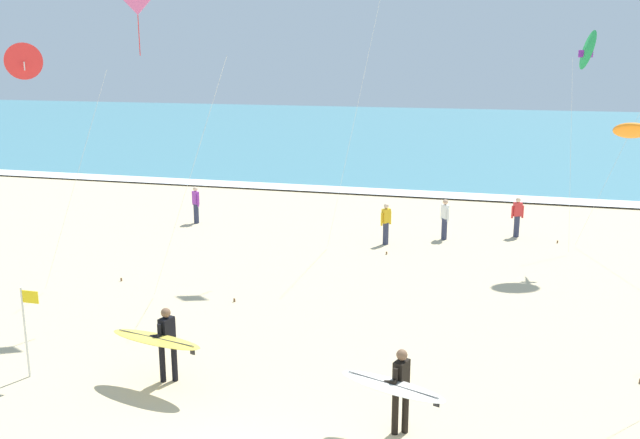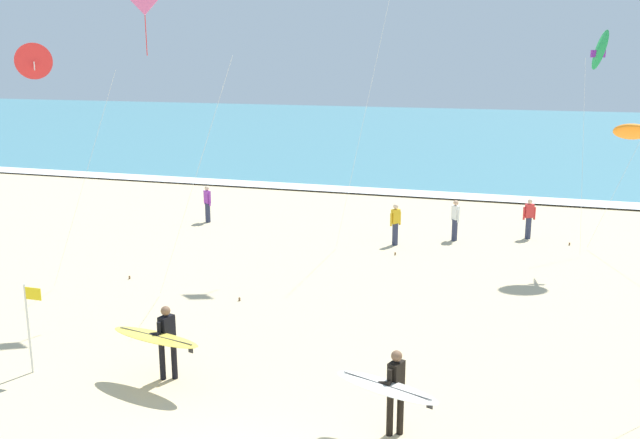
{
  "view_description": "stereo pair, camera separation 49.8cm",
  "coord_description": "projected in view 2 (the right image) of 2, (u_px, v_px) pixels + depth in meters",
  "views": [
    {
      "loc": [
        4.01,
        -8.77,
        6.99
      ],
      "look_at": [
        0.07,
        5.64,
        3.45
      ],
      "focal_mm": 38.97,
      "sensor_mm": 36.0,
      "label": 1
    },
    {
      "loc": [
        4.48,
        -8.63,
        6.99
      ],
      "look_at": [
        0.07,
        5.64,
        3.45
      ],
      "focal_mm": 38.97,
      "sensor_mm": 36.0,
      "label": 2
    }
  ],
  "objects": [
    {
      "name": "kite_diamond_rose_mid",
      "position": [
        147.0,
        6.0,
        18.75
      ],
      "size": [
        3.01,
        0.45,
        9.2
      ],
      "color": "pink",
      "rests_on": "ground"
    },
    {
      "name": "bystander_yellow_top",
      "position": [
        395.0,
        224.0,
        26.08
      ],
      "size": [
        0.35,
        0.4,
        1.59
      ],
      "color": "#2D334C",
      "rests_on": "ground"
    },
    {
      "name": "surfer_trailing",
      "position": [
        391.0,
        387.0,
        12.76
      ],
      "size": [
        2.19,
        1.24,
        1.71
      ],
      "color": "black",
      "rests_on": "ground"
    },
    {
      "name": "shoreline_foam",
      "position": [
        438.0,
        195.0,
        35.33
      ],
      "size": [
        160.0,
        1.72,
        0.01
      ],
      "primitive_type": "cube",
      "color": "white",
      "rests_on": "ocean_water"
    },
    {
      "name": "lifeguard_flag",
      "position": [
        30.0,
        320.0,
        15.4
      ],
      "size": [
        0.45,
        0.05,
        2.1
      ],
      "color": "silver",
      "rests_on": "ground"
    },
    {
      "name": "kite_delta_scarlet_far",
      "position": [
        34.0,
        62.0,
        19.73
      ],
      "size": [
        2.14,
        2.04,
        7.36
      ],
      "color": "red",
      "rests_on": "ground"
    },
    {
      "name": "bystander_purple_top",
      "position": [
        207.0,
        204.0,
        29.65
      ],
      "size": [
        0.42,
        0.33,
        1.59
      ],
      "color": "#2D334C",
      "rests_on": "ground"
    },
    {
      "name": "surfer_lead",
      "position": [
        161.0,
        337.0,
        15.0
      ],
      "size": [
        2.4,
        1.16,
        1.71
      ],
      "color": "black",
      "rests_on": "ground"
    },
    {
      "name": "ocean_water",
      "position": [
        483.0,
        134.0,
        62.95
      ],
      "size": [
        160.0,
        60.0,
        0.08
      ],
      "primitive_type": "cube",
      "color": "teal",
      "rests_on": "ground"
    },
    {
      "name": "kite_delta_emerald_outer",
      "position": [
        598.0,
        50.0,
        22.98
      ],
      "size": [
        0.67,
        2.35,
        7.85
      ],
      "color": "green",
      "rests_on": "ground"
    },
    {
      "name": "bystander_white_top",
      "position": [
        455.0,
        220.0,
        26.72
      ],
      "size": [
        0.34,
        0.41,
        1.59
      ],
      "color": "#2D334C",
      "rests_on": "ground"
    },
    {
      "name": "bystander_red_top",
      "position": [
        529.0,
        218.0,
        27.0
      ],
      "size": [
        0.47,
        0.28,
        1.59
      ],
      "color": "#2D334C",
      "rests_on": "ground"
    }
  ]
}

